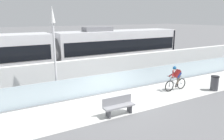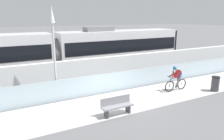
% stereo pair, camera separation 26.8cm
% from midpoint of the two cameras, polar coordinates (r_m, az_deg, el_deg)
% --- Properties ---
extents(ground_plane, '(200.00, 200.00, 0.00)m').
position_cam_midpoint_polar(ground_plane, '(12.28, 1.15, -8.45)').
color(ground_plane, slate).
extents(bike_path_deck, '(32.00, 3.20, 0.01)m').
position_cam_midpoint_polar(bike_path_deck, '(12.28, 1.15, -8.43)').
color(bike_path_deck, silver).
rests_on(bike_path_deck, ground).
extents(glass_parapet, '(32.00, 0.05, 1.20)m').
position_cam_midpoint_polar(glass_parapet, '(13.61, -2.82, -3.54)').
color(glass_parapet, silver).
rests_on(glass_parapet, ground).
extents(concrete_barrier_wall, '(32.00, 0.36, 1.88)m').
position_cam_midpoint_polar(concrete_barrier_wall, '(15.09, -5.91, -0.52)').
color(concrete_barrier_wall, white).
rests_on(concrete_barrier_wall, ground).
extents(tram_rail_near, '(32.00, 0.08, 0.01)m').
position_cam_midpoint_polar(tram_rail_near, '(17.56, -9.10, -1.74)').
color(tram_rail_near, '#595654').
rests_on(tram_rail_near, ground).
extents(tram_rail_far, '(32.00, 0.08, 0.01)m').
position_cam_midpoint_polar(tram_rail_far, '(18.87, -10.64, -0.72)').
color(tram_rail_far, '#595654').
rests_on(tram_rail_far, ground).
extents(tram, '(22.56, 2.54, 3.81)m').
position_cam_midpoint_polar(tram, '(17.34, -15.49, 4.13)').
color(tram, silver).
rests_on(tram, ground).
extents(cyclist_on_bike, '(1.77, 0.58, 1.61)m').
position_cam_midpoint_polar(cyclist_on_bike, '(14.56, 15.77, -2.15)').
color(cyclist_on_bike, black).
rests_on(cyclist_on_bike, ground).
extents(lamp_post_antenna, '(0.28, 0.28, 5.20)m').
position_cam_midpoint_polar(lamp_post_antenna, '(12.37, -15.45, 7.00)').
color(lamp_post_antenna, gray).
rests_on(lamp_post_antenna, ground).
extents(trash_bin, '(0.51, 0.51, 0.96)m').
position_cam_midpoint_polar(trash_bin, '(15.47, 24.62, -3.13)').
color(trash_bin, '#47474C').
rests_on(trash_bin, ground).
extents(bench, '(1.60, 0.45, 0.89)m').
position_cam_midpoint_polar(bench, '(10.70, 0.97, -9.14)').
color(bench, gray).
rests_on(bench, ground).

